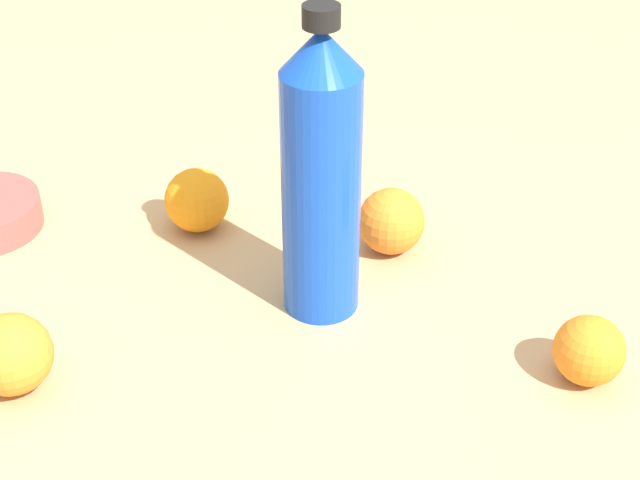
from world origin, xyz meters
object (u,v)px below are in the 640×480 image
orange_2 (11,354)px  orange_3 (387,220)px  orange_1 (589,352)px  orange_0 (197,200)px  water_bottle (320,177)px

orange_2 → orange_3: (-0.23, -0.36, -0.00)m
orange_1 → orange_2: orange_2 is taller
orange_0 → orange_2: size_ratio=0.97×
water_bottle → orange_1: (-0.27, -0.00, -0.12)m
orange_1 → orange_2: (0.48, 0.23, 0.01)m
orange_0 → water_bottle: bearing=159.3°
water_bottle → orange_1: size_ratio=4.81×
orange_3 → orange_1: bearing=153.5°
orange_0 → orange_3: (-0.21, -0.05, 0.00)m
orange_1 → orange_3: orange_3 is taller
orange_2 → orange_0: bearing=-92.4°
orange_2 → orange_3: 0.42m
orange_0 → orange_1: size_ratio=1.11×
water_bottle → orange_3: bearing=68.0°
water_bottle → orange_2: water_bottle is taller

